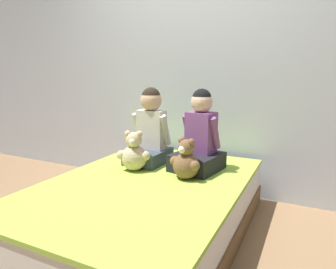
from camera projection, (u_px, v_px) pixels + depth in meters
ground_plane at (146, 233)px, 2.24m from camera, size 14.00×14.00×0.00m
wall_behind_bed at (199, 66)px, 2.92m from camera, size 8.00×0.06×2.50m
bed at (146, 208)px, 2.20m from camera, size 1.34×1.90×0.41m
child_on_left at (150, 131)px, 2.60m from camera, size 0.34×0.39×0.65m
child_on_right at (199, 138)px, 2.40m from camera, size 0.41×0.43×0.65m
teddy_bear_held_by_left_child at (134, 154)px, 2.39m from camera, size 0.26×0.20×0.32m
teddy_bear_held_by_right_child at (186, 162)px, 2.20m from camera, size 0.25×0.19×0.31m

